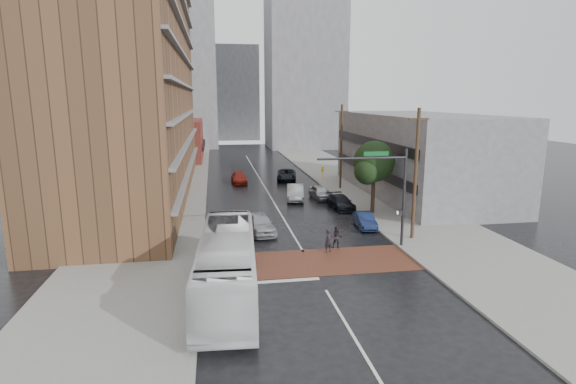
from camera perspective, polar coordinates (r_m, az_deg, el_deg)
name	(u,v)px	position (r m, az deg, el deg)	size (l,w,h in m)	color
ground	(311,265)	(29.68, 2.94, -9.25)	(160.00, 160.00, 0.00)	black
crosswalk	(309,262)	(30.13, 2.73, -8.89)	(14.00, 5.00, 0.02)	brown
sidewalk_west	(167,192)	(53.40, -15.12, -0.06)	(9.00, 90.00, 0.15)	gray
sidewalk_east	(359,186)	(55.92, 9.02, 0.73)	(9.00, 90.00, 0.15)	gray
apartment_block	(134,66)	(51.79, -18.92, 14.88)	(10.00, 44.00, 28.00)	brown
storefront_west	(179,140)	(81.59, -13.67, 6.41)	(8.00, 16.00, 7.00)	maroon
building_east	(417,155)	(52.52, 16.10, 4.59)	(11.00, 26.00, 9.00)	gray
distant_tower_west	(175,74)	(105.50, -14.19, 14.33)	(18.00, 16.00, 32.00)	gray
distant_tower_east	(304,64)	(101.32, 2.09, 15.92)	(16.00, 14.00, 36.00)	gray
distant_tower_center	(235,93)	(122.21, -6.74, 12.32)	(12.00, 10.00, 24.00)	gray
street_tree	(374,164)	(42.11, 10.89, 3.50)	(4.20, 4.10, 6.90)	#332319
signal_mast	(385,184)	(32.38, 12.24, 0.99)	(6.50, 0.30, 7.20)	#2D2D33
utility_pole_near	(416,174)	(34.84, 15.89, 2.23)	(1.60, 0.26, 10.00)	#473321
utility_pole_far	(341,146)	(53.44, 6.76, 5.78)	(1.60, 0.26, 10.00)	#473321
transit_bus	(227,264)	(25.04, -7.74, -9.10)	(2.96, 12.66, 3.53)	silver
pedestrian_a	(329,241)	(31.85, 5.19, -6.20)	(0.61, 0.40, 1.67)	black
pedestrian_b	(337,237)	(32.76, 6.24, -5.75)	(0.79, 0.62, 1.63)	#272126
car_travel_a	(259,223)	(36.18, -3.66, -3.99)	(1.96, 4.87, 1.66)	#A6A7AE
car_travel_b	(295,192)	(47.94, 0.93, -0.06)	(1.73, 4.95, 1.63)	#B9BCC1
car_travel_c	(239,178)	(57.86, -6.24, 1.77)	(1.87, 4.61, 1.34)	maroon
suv_travel	(287,175)	(59.58, -0.19, 2.20)	(2.46, 5.34, 1.48)	black
car_parked_near	(365,220)	(38.27, 9.72, -3.56)	(1.35, 3.86, 1.27)	#15224A
car_parked_mid	(341,202)	(44.41, 6.73, -1.30)	(1.85, 4.54, 1.32)	black
car_parked_far	(320,192)	(48.61, 4.12, -0.03)	(1.71, 4.25, 1.45)	#B2B3BA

